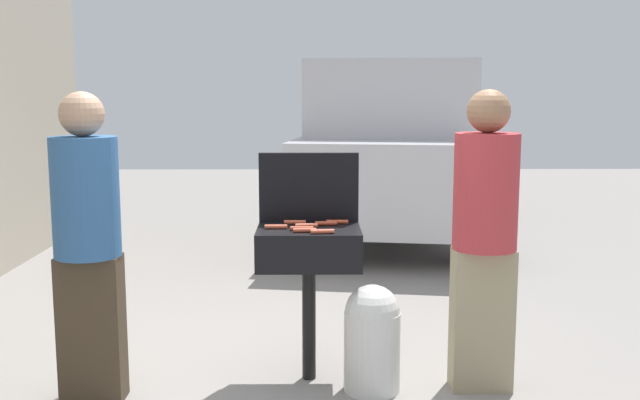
{
  "coord_description": "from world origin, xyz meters",
  "views": [
    {
      "loc": [
        0.18,
        -4.03,
        1.69
      ],
      "look_at": [
        0.24,
        0.62,
        1.0
      ],
      "focal_mm": 41.0,
      "sensor_mm": 36.0,
      "label": 1
    }
  ],
  "objects_px": {
    "bbq_grill": "(309,252)",
    "hot_dog_7": "(306,226)",
    "hot_dog_2": "(337,222)",
    "propane_tank": "(372,336)",
    "person_left": "(87,237)",
    "hot_dog_0": "(305,230)",
    "person_right": "(485,230)",
    "parked_minivan": "(394,148)",
    "hot_dog_4": "(302,229)",
    "hot_dog_3": "(322,232)",
    "hot_dog_5": "(326,223)",
    "hot_dog_1": "(276,227)",
    "hot_dog_6": "(295,222)"
  },
  "relations": [
    {
      "from": "hot_dog_3",
      "to": "bbq_grill",
      "type": "bearing_deg",
      "value": 114.72
    },
    {
      "from": "hot_dog_0",
      "to": "hot_dog_4",
      "type": "relative_size",
      "value": 1.0
    },
    {
      "from": "hot_dog_7",
      "to": "hot_dog_0",
      "type": "bearing_deg",
      "value": -93.6
    },
    {
      "from": "hot_dog_3",
      "to": "propane_tank",
      "type": "xyz_separation_m",
      "value": [
        0.28,
        -0.02,
        -0.6
      ]
    },
    {
      "from": "hot_dog_5",
      "to": "hot_dog_6",
      "type": "height_order",
      "value": "same"
    },
    {
      "from": "hot_dog_1",
      "to": "hot_dog_6",
      "type": "height_order",
      "value": "same"
    },
    {
      "from": "hot_dog_0",
      "to": "person_left",
      "type": "relative_size",
      "value": 0.08
    },
    {
      "from": "hot_dog_7",
      "to": "person_right",
      "type": "xyz_separation_m",
      "value": [
        1.0,
        -0.18,
        0.0
      ]
    },
    {
      "from": "propane_tank",
      "to": "person_right",
      "type": "xyz_separation_m",
      "value": [
        0.63,
        0.02,
        0.6
      ]
    },
    {
      "from": "hot_dog_4",
      "to": "hot_dog_7",
      "type": "bearing_deg",
      "value": 74.67
    },
    {
      "from": "hot_dog_3",
      "to": "person_left",
      "type": "height_order",
      "value": "person_left"
    },
    {
      "from": "person_right",
      "to": "parked_minivan",
      "type": "relative_size",
      "value": 0.37
    },
    {
      "from": "hot_dog_4",
      "to": "hot_dog_2",
      "type": "bearing_deg",
      "value": 45.32
    },
    {
      "from": "hot_dog_2",
      "to": "parked_minivan",
      "type": "bearing_deg",
      "value": 79.23
    },
    {
      "from": "bbq_grill",
      "to": "hot_dog_0",
      "type": "height_order",
      "value": "hot_dog_0"
    },
    {
      "from": "hot_dog_7",
      "to": "hot_dog_3",
      "type": "bearing_deg",
      "value": -63.96
    },
    {
      "from": "person_right",
      "to": "hot_dog_2",
      "type": "bearing_deg",
      "value": -33.02
    },
    {
      "from": "bbq_grill",
      "to": "hot_dog_7",
      "type": "bearing_deg",
      "value": 126.79
    },
    {
      "from": "person_left",
      "to": "parked_minivan",
      "type": "distance_m",
      "value": 5.29
    },
    {
      "from": "hot_dog_3",
      "to": "parked_minivan",
      "type": "xyz_separation_m",
      "value": [
        0.93,
        4.69,
        0.1
      ]
    },
    {
      "from": "propane_tank",
      "to": "parked_minivan",
      "type": "bearing_deg",
      "value": 82.19
    },
    {
      "from": "hot_dog_6",
      "to": "propane_tank",
      "type": "distance_m",
      "value": 0.81
    },
    {
      "from": "parked_minivan",
      "to": "hot_dog_2",
      "type": "bearing_deg",
      "value": 87.81
    },
    {
      "from": "person_right",
      "to": "bbq_grill",
      "type": "bearing_deg",
      "value": -22.27
    },
    {
      "from": "hot_dog_2",
      "to": "propane_tank",
      "type": "bearing_deg",
      "value": -59.36
    },
    {
      "from": "propane_tank",
      "to": "bbq_grill",
      "type": "bearing_deg",
      "value": 153.01
    },
    {
      "from": "hot_dog_4",
      "to": "hot_dog_6",
      "type": "xyz_separation_m",
      "value": [
        -0.04,
        0.2,
        0.0
      ]
    },
    {
      "from": "hot_dog_4",
      "to": "hot_dog_0",
      "type": "bearing_deg",
      "value": -73.04
    },
    {
      "from": "hot_dog_3",
      "to": "hot_dog_6",
      "type": "height_order",
      "value": "same"
    },
    {
      "from": "hot_dog_1",
      "to": "hot_dog_6",
      "type": "bearing_deg",
      "value": 53.65
    },
    {
      "from": "hot_dog_6",
      "to": "hot_dog_1",
      "type": "bearing_deg",
      "value": -126.35
    },
    {
      "from": "hot_dog_2",
      "to": "propane_tank",
      "type": "height_order",
      "value": "hot_dog_2"
    },
    {
      "from": "hot_dog_7",
      "to": "bbq_grill",
      "type": "bearing_deg",
      "value": -53.21
    },
    {
      "from": "propane_tank",
      "to": "parked_minivan",
      "type": "distance_m",
      "value": 4.8
    },
    {
      "from": "hot_dog_4",
      "to": "person_left",
      "type": "distance_m",
      "value": 1.17
    },
    {
      "from": "hot_dog_0",
      "to": "hot_dog_1",
      "type": "bearing_deg",
      "value": 146.4
    },
    {
      "from": "hot_dog_1",
      "to": "hot_dog_4",
      "type": "bearing_deg",
      "value": -20.89
    },
    {
      "from": "hot_dog_2",
      "to": "person_left",
      "type": "bearing_deg",
      "value": -162.75
    },
    {
      "from": "hot_dog_1",
      "to": "hot_dog_4",
      "type": "height_order",
      "value": "same"
    },
    {
      "from": "hot_dog_5",
      "to": "hot_dog_7",
      "type": "relative_size",
      "value": 1.0
    },
    {
      "from": "hot_dog_3",
      "to": "person_right",
      "type": "relative_size",
      "value": 0.08
    },
    {
      "from": "hot_dog_7",
      "to": "hot_dog_6",
      "type": "bearing_deg",
      "value": 122.49
    },
    {
      "from": "hot_dog_3",
      "to": "hot_dog_6",
      "type": "xyz_separation_m",
      "value": [
        -0.16,
        0.29,
        0.0
      ]
    },
    {
      "from": "hot_dog_0",
      "to": "hot_dog_7",
      "type": "distance_m",
      "value": 0.15
    },
    {
      "from": "hot_dog_0",
      "to": "hot_dog_2",
      "type": "xyz_separation_m",
      "value": [
        0.19,
        0.26,
        0.0
      ]
    },
    {
      "from": "hot_dog_6",
      "to": "hot_dog_5",
      "type": "bearing_deg",
      "value": -11.79
    },
    {
      "from": "hot_dog_2",
      "to": "hot_dog_5",
      "type": "relative_size",
      "value": 1.0
    },
    {
      "from": "parked_minivan",
      "to": "hot_dog_7",
      "type": "bearing_deg",
      "value": 85.85
    },
    {
      "from": "person_left",
      "to": "hot_dog_0",
      "type": "bearing_deg",
      "value": 14.63
    },
    {
      "from": "hot_dog_0",
      "to": "person_left",
      "type": "xyz_separation_m",
      "value": [
        -1.17,
        -0.16,
        -0.0
      ]
    }
  ]
}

